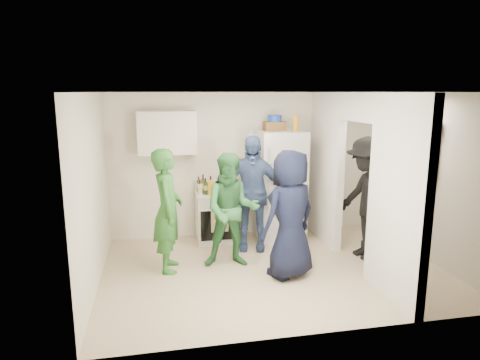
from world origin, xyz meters
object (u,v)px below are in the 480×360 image
object	(u,v)px
person_green_center	(232,210)
person_nook	(367,198)
blue_bowl	(274,118)
yellow_cup_stack_top	(295,123)
person_navy	(290,214)
person_green_left	(168,210)
stove	(217,217)
wicker_basket	(274,126)
fridge	(280,185)
person_denim	(251,193)

from	to	relation	value
person_green_center	person_nook	distance (m)	2.07
person_green_center	person_nook	size ratio (longest dim) A/B	0.89
person_green_center	blue_bowl	bearing A→B (deg)	58.42
yellow_cup_stack_top	person_navy	world-z (taller)	yellow_cup_stack_top
person_green_left	person_green_center	bearing A→B (deg)	-87.15
person_green_left	person_green_center	distance (m)	0.91
yellow_cup_stack_top	person_nook	distance (m)	1.70
blue_bowl	stove	bearing A→B (deg)	-178.85
yellow_cup_stack_top	person_green_left	bearing A→B (deg)	-156.59
stove	wicker_basket	world-z (taller)	wicker_basket
fridge	yellow_cup_stack_top	bearing A→B (deg)	-24.44
fridge	person_denim	distance (m)	0.75
yellow_cup_stack_top	person_nook	xyz separation A→B (m)	(0.81, -1.04, -1.06)
wicker_basket	blue_bowl	distance (m)	0.13
wicker_basket	yellow_cup_stack_top	world-z (taller)	yellow_cup_stack_top
wicker_basket	person_denim	size ratio (longest dim) A/B	0.19
person_green_left	person_nook	world-z (taller)	person_nook
person_green_left	person_green_center	xyz separation A→B (m)	(0.91, -0.03, -0.04)
wicker_basket	person_denim	bearing A→B (deg)	-135.43
yellow_cup_stack_top	person_green_center	size ratio (longest dim) A/B	0.15
person_green_center	person_navy	world-z (taller)	person_navy
wicker_basket	person_nook	distance (m)	1.93
blue_bowl	yellow_cup_stack_top	bearing A→B (deg)	-25.11
stove	wicker_basket	size ratio (longest dim) A/B	2.42
yellow_cup_stack_top	person_green_center	bearing A→B (deg)	-142.47
wicker_basket	person_green_left	bearing A→B (deg)	-149.45
stove	person_navy	size ratio (longest dim) A/B	0.48
stove	person_denim	xyz separation A→B (m)	(0.49, -0.47, 0.50)
blue_bowl	person_denim	bearing A→B (deg)	-135.43
person_green_center	person_denim	bearing A→B (deg)	63.56
yellow_cup_stack_top	person_navy	bearing A→B (deg)	-110.07
person_denim	person_navy	xyz separation A→B (m)	(0.28, -1.13, -0.04)
fridge	person_navy	size ratio (longest dim) A/B	1.06
blue_bowl	person_denim	size ratio (longest dim) A/B	0.13
person_navy	fridge	bearing A→B (deg)	-127.79
stove	person_green_left	size ratio (longest dim) A/B	0.48
person_navy	yellow_cup_stack_top	bearing A→B (deg)	-136.44
person_denim	wicker_basket	bearing A→B (deg)	59.40
blue_bowl	person_green_left	distance (m)	2.44
person_green_left	stove	bearing A→B (deg)	-33.92
fridge	yellow_cup_stack_top	world-z (taller)	yellow_cup_stack_top
person_green_center	yellow_cup_stack_top	bearing A→B (deg)	45.88
person_green_center	fridge	bearing A→B (deg)	54.19
wicker_basket	person_green_center	size ratio (longest dim) A/B	0.21
blue_bowl	person_nook	distance (m)	2.00
yellow_cup_stack_top	person_green_center	xyz separation A→B (m)	(-1.25, -0.96, -1.16)
person_green_center	wicker_basket	bearing A→B (deg)	58.42
fridge	wicker_basket	distance (m)	1.01
person_denim	person_navy	world-z (taller)	person_denim
wicker_basket	person_green_center	bearing A→B (deg)	-129.93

